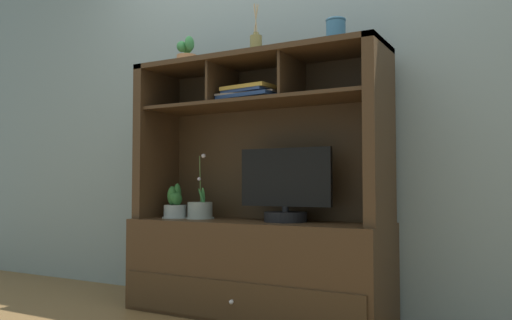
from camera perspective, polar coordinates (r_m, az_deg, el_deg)
floor_plane at (r=3.01m, az=0.00°, el=-16.88°), size 6.00×6.00×0.02m
back_wall at (r=3.23m, az=2.39°, el=9.34°), size 6.00×0.02×2.80m
media_console at (r=2.94m, az=0.08°, el=-8.44°), size 1.48×0.52×1.45m
tv_monitor at (r=2.83m, az=3.29°, el=-3.41°), size 0.53×0.24×0.40m
potted_orchid at (r=3.11m, az=-6.18°, el=-5.52°), size 0.17×0.17×0.39m
potted_fern at (r=3.17m, az=-8.91°, el=-4.99°), size 0.16×0.16×0.21m
magazine_stack_left at (r=2.96m, az=-0.51°, el=7.24°), size 0.39×0.28×0.08m
diffuser_bottle at (r=3.02m, az=-0.01°, el=12.50°), size 0.07×0.07×0.31m
potted_succulent at (r=3.26m, az=-7.66°, el=11.43°), size 0.14×0.14×0.18m
ceramic_vase at (r=2.83m, az=8.79°, el=13.72°), size 0.11×0.11×0.14m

